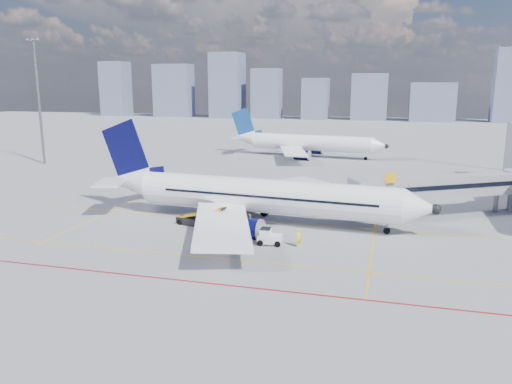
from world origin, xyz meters
TOP-DOWN VIEW (x-y plane):
  - ground at (0.00, 0.00)m, footprint 420.00×420.00m
  - apron_markings at (-0.58, -3.91)m, footprint 90.00×35.12m
  - jet_bridge at (23.51, 16.91)m, footprint 23.55×15.78m
  - floodlight_mast_nw at (-55.00, 40.00)m, footprint 3.20×0.61m
  - distant_skyline at (-15.12, 190.00)m, footprint 261.12×15.49m
  - main_aircraft at (-0.73, 7.83)m, footprint 42.76×37.22m
  - second_aircraft at (-3.71, 64.37)m, footprint 37.36×32.41m
  - baggage_tug at (3.45, -0.55)m, footprint 2.60×1.64m
  - cargo_dolly at (-0.99, -1.61)m, footprint 3.71×2.65m
  - belt_loader at (-6.54, 4.21)m, footprint 6.69×3.23m
  - ramp_worker at (6.65, -0.58)m, footprint 0.71×0.83m

SIDE VIEW (x-z plane):
  - ground at x=0.00m, z-range 0.00..0.00m
  - apron_markings at x=-0.58m, z-range 0.00..0.01m
  - belt_loader at x=-6.54m, z-range -0.65..2.04m
  - baggage_tug at x=3.45m, z-range -0.04..1.71m
  - ramp_worker at x=6.65m, z-range 0.00..1.95m
  - cargo_dolly at x=-0.99m, z-range 0.09..1.95m
  - main_aircraft at x=-0.73m, z-range -3.03..9.46m
  - second_aircraft at x=-3.71m, z-range -2.27..8.72m
  - jet_bridge at x=23.51m, z-range 0.59..6.89m
  - distant_skyline at x=-15.12m, z-range -3.90..27.68m
  - floodlight_mast_nw at x=-55.00m, z-range 0.86..26.31m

